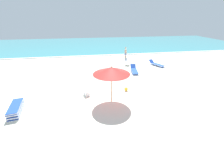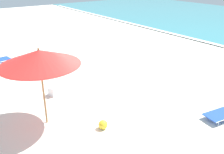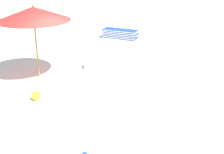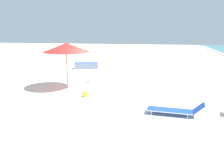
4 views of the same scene
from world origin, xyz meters
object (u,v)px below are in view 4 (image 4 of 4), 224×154
beach_umbrella (66,48)px  beach_ball (85,94)px  sun_lounger_beside_umbrella (176,110)px  lounger_stack (86,66)px  cooler_box (93,79)px

beach_umbrella → beach_ball: beach_umbrella is taller
sun_lounger_beside_umbrella → beach_umbrella: bearing=-113.1°
beach_umbrella → sun_lounger_beside_umbrella: size_ratio=1.15×
lounger_stack → cooler_box: lounger_stack is taller
beach_ball → lounger_stack: bearing=-167.0°
beach_umbrella → sun_lounger_beside_umbrella: 6.67m
beach_umbrella → sun_lounger_beside_umbrella: beach_umbrella is taller
cooler_box → sun_lounger_beside_umbrella: bearing=-69.1°
beach_ball → sun_lounger_beside_umbrella: bearing=65.0°
beach_umbrella → cooler_box: 2.90m
sun_lounger_beside_umbrella → cooler_box: sun_lounger_beside_umbrella is taller
lounger_stack → cooler_box: (4.33, 1.46, -0.06)m
beach_ball → cooler_box: 3.13m
sun_lounger_beside_umbrella → cooler_box: 6.66m
beach_umbrella → cooler_box: size_ratio=4.35×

